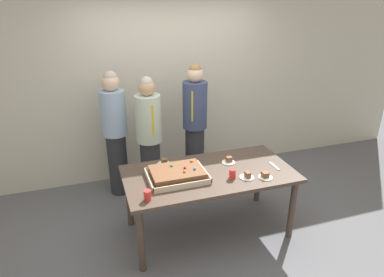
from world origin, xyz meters
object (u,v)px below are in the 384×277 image
at_px(plated_slice_near_left, 164,163).
at_px(drink_cup_middle, 147,195).
at_px(person_green_shirt_behind, 115,132).
at_px(party_table, 209,179).
at_px(sheet_cake, 177,174).
at_px(drink_cup_nearest, 233,174).
at_px(plated_slice_far_left, 265,176).
at_px(plated_slice_far_right, 229,161).
at_px(person_striped_tie_right, 149,138).
at_px(cake_server_utensil, 274,166).
at_px(plated_slice_near_right, 247,176).
at_px(person_serving_front, 195,126).

relative_size(plated_slice_near_left, drink_cup_middle, 1.50).
bearing_deg(person_green_shirt_behind, drink_cup_middle, -17.87).
relative_size(party_table, sheet_cake, 3.01).
bearing_deg(drink_cup_nearest, plated_slice_far_left, -17.24).
xyz_separation_m(plated_slice_near_left, plated_slice_far_right, (0.70, -0.18, -0.00)).
xyz_separation_m(sheet_cake, drink_cup_nearest, (0.54, -0.17, 0.00)).
relative_size(sheet_cake, plated_slice_near_left, 4.01).
bearing_deg(plated_slice_near_left, person_green_shirt_behind, 118.02).
xyz_separation_m(drink_cup_nearest, person_green_shirt_behind, (-1.04, 1.34, 0.08)).
relative_size(party_table, plated_slice_far_right, 12.07).
distance_m(drink_cup_middle, person_striped_tie_right, 1.23).
xyz_separation_m(drink_cup_nearest, cake_server_utensil, (0.55, 0.09, -0.05)).
xyz_separation_m(plated_slice_near_right, plated_slice_far_left, (0.18, -0.06, 0.00)).
height_order(sheet_cake, plated_slice_far_right, sheet_cake).
distance_m(drink_cup_nearest, person_serving_front, 1.17).
xyz_separation_m(plated_slice_far_right, person_green_shirt_behind, (-1.14, 1.01, 0.11)).
bearing_deg(person_striped_tie_right, plated_slice_near_left, -1.27).
bearing_deg(plated_slice_far_left, drink_cup_middle, -178.65).
bearing_deg(person_green_shirt_behind, sheet_cake, 0.02).
bearing_deg(cake_server_utensil, sheet_cake, 175.87).
xyz_separation_m(sheet_cake, plated_slice_near_left, (-0.05, 0.35, -0.03)).
bearing_deg(plated_slice_near_left, party_table, -38.38).
bearing_deg(plated_slice_far_right, plated_slice_far_left, -63.40).
height_order(plated_slice_far_left, person_green_shirt_behind, person_green_shirt_behind).
bearing_deg(person_green_shirt_behind, plated_slice_near_left, 5.23).
bearing_deg(plated_slice_far_right, sheet_cake, -165.82).
bearing_deg(party_table, drink_cup_middle, -156.32).
bearing_deg(party_table, person_serving_front, 80.52).
relative_size(cake_server_utensil, person_striped_tie_right, 0.12).
bearing_deg(person_green_shirt_behind, plated_slice_far_right, 25.79).
height_order(plated_slice_far_left, plated_slice_far_right, plated_slice_far_right).
bearing_deg(party_table, person_green_shirt_behind, 126.47).
bearing_deg(plated_slice_near_right, party_table, 144.53).
height_order(plated_slice_near_left, person_green_shirt_behind, person_green_shirt_behind).
bearing_deg(cake_server_utensil, person_serving_front, 117.94).
height_order(plated_slice_near_left, person_serving_front, person_serving_front).
distance_m(sheet_cake, cake_server_utensil, 1.10).
distance_m(sheet_cake, drink_cup_nearest, 0.57).
relative_size(plated_slice_near_right, person_striped_tie_right, 0.09).
distance_m(drink_cup_nearest, person_striped_tie_right, 1.25).
bearing_deg(person_serving_front, sheet_cake, 0.02).
relative_size(drink_cup_nearest, person_striped_tie_right, 0.06).
height_order(drink_cup_nearest, person_green_shirt_behind, person_green_shirt_behind).
bearing_deg(person_green_shirt_behind, drink_cup_nearest, 14.87).
height_order(plated_slice_near_right, cake_server_utensil, plated_slice_near_right).
distance_m(party_table, plated_slice_far_left, 0.59).
relative_size(party_table, person_green_shirt_behind, 1.09).
bearing_deg(plated_slice_far_right, party_table, -153.22).
height_order(plated_slice_far_right, cake_server_utensil, plated_slice_far_right).
height_order(person_serving_front, person_striped_tie_right, person_serving_front).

